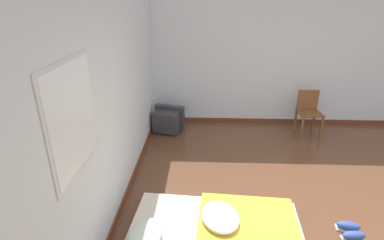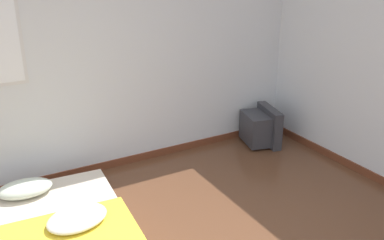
% 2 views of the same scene
% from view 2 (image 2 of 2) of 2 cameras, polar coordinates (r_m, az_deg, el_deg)
% --- Properties ---
extents(wall_back, '(8.35, 0.08, 2.60)m').
position_cam_2_polar(wall_back, '(4.70, -17.72, 6.81)').
color(wall_back, silver).
rests_on(wall_back, ground_plane).
extents(mattress_bed, '(1.33, 1.95, 0.31)m').
position_cam_2_polar(mattress_bed, '(4.01, -17.14, -14.31)').
color(mattress_bed, beige).
rests_on(mattress_bed, ground_plane).
extents(crt_tv, '(0.51, 0.61, 0.50)m').
position_cam_2_polar(crt_tv, '(5.75, 9.17, -0.94)').
color(crt_tv, '#333338').
rests_on(crt_tv, ground_plane).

